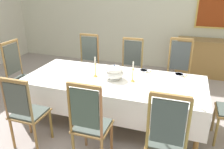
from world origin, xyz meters
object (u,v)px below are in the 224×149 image
(spoon_primary, at_px, (150,72))
(chair_south_b, at_px, (90,122))
(chair_south_a, at_px, (26,111))
(chair_north_a, at_px, (88,62))
(dining_table, at_px, (114,83))
(chair_head_west, at_px, (20,74))
(bowl_near_right, at_px, (179,75))
(bowl_near_left, at_px, (144,71))
(soup_tureen, at_px, (114,72))
(chair_south_c, at_px, (167,137))
(candlestick_east, at_px, (133,74))
(candlestick_west, at_px, (95,69))
(sideboard, at_px, (207,58))
(chair_north_c, at_px, (178,72))
(spoon_secondary, at_px, (186,76))
(chair_north_b, at_px, (131,68))

(spoon_primary, bearing_deg, chair_south_b, -106.87)
(chair_south_a, xyz_separation_m, chair_north_a, (0.00, 1.99, 0.03))
(chair_south_a, bearing_deg, dining_table, 47.67)
(chair_north_a, bearing_deg, chair_head_west, 47.92)
(bowl_near_right, bearing_deg, bowl_near_left, -178.29)
(soup_tureen, relative_size, spoon_primary, 1.73)
(chair_south_c, distance_m, candlestick_east, 1.21)
(chair_north_a, distance_m, chair_south_c, 2.71)
(candlestick_west, xyz_separation_m, sideboard, (1.84, 2.57, -0.42))
(bowl_near_left, relative_size, spoon_primary, 0.83)
(candlestick_west, bearing_deg, chair_north_c, 38.81)
(chair_head_west, xyz_separation_m, bowl_near_right, (2.77, 0.47, 0.16))
(bowl_near_left, bearing_deg, chair_north_a, 157.28)
(soup_tureen, xyz_separation_m, bowl_near_right, (0.96, 0.47, -0.10))
(chair_south_b, distance_m, chair_north_c, 2.19)
(chair_south_c, distance_m, chair_head_west, 2.92)
(chair_head_west, xyz_separation_m, candlestick_east, (2.11, 0.00, 0.27))
(chair_north_a, xyz_separation_m, spoon_primary, (1.40, -0.51, 0.15))
(dining_table, relative_size, spoon_secondary, 15.85)
(chair_north_c, bearing_deg, spoon_primary, 49.36)
(dining_table, bearing_deg, chair_south_c, -46.78)
(spoon_secondary, bearing_deg, bowl_near_left, -164.32)
(bowl_near_left, bearing_deg, chair_head_west, -168.24)
(chair_south_c, height_order, chair_head_west, chair_head_west)
(chair_north_a, height_order, chair_north_b, chair_north_a)
(sideboard, bearing_deg, chair_north_b, 46.41)
(dining_table, relative_size, chair_south_a, 2.61)
(chair_head_west, bearing_deg, chair_north_a, 137.92)
(chair_north_a, distance_m, candlestick_east, 1.59)
(chair_north_b, height_order, candlestick_east, chair_north_b)
(chair_head_west, xyz_separation_m, sideboard, (3.33, 2.57, -0.15))
(chair_south_b, distance_m, chair_south_c, 0.91)
(chair_south_a, bearing_deg, sideboard, 55.69)
(bowl_near_left, relative_size, spoon_secondary, 0.84)
(chair_north_a, xyz_separation_m, candlestick_east, (1.21, -1.00, 0.28))
(candlestick_east, height_order, bowl_near_left, candlestick_east)
(chair_south_b, bearing_deg, chair_head_west, 151.48)
(chair_north_b, distance_m, spoon_primary, 0.71)
(chair_north_a, height_order, chair_south_b, chair_north_a)
(spoon_primary, bearing_deg, chair_south_a, -132.88)
(chair_south_a, xyz_separation_m, spoon_secondary, (1.98, 1.49, 0.19))
(dining_table, distance_m, bowl_near_right, 1.08)
(chair_south_a, relative_size, bowl_near_left, 7.23)
(chair_north_a, height_order, spoon_primary, chair_north_a)
(chair_south_c, relative_size, bowl_near_right, 7.49)
(chair_south_b, height_order, spoon_secondary, chair_south_b)
(dining_table, xyz_separation_m, chair_north_a, (-0.90, 1.00, -0.08))
(chair_south_c, relative_size, candlestick_west, 3.52)
(dining_table, relative_size, bowl_near_right, 17.89)
(chair_south_b, distance_m, soup_tureen, 1.03)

